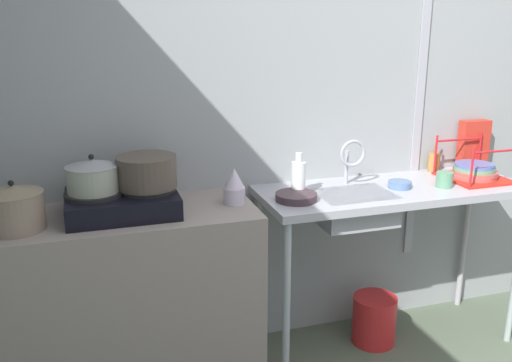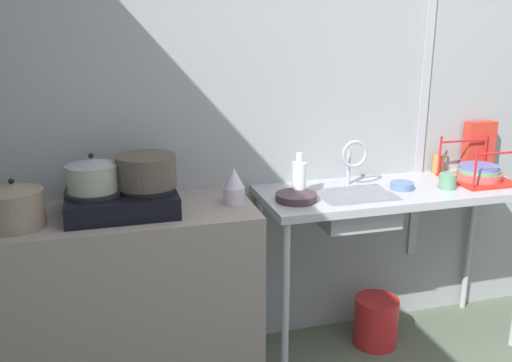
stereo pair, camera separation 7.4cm
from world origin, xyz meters
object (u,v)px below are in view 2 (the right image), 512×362
small_bowl_on_drainboard (402,186)px  bottle_by_sink (299,178)px  cup_by_rack (448,181)px  cereal_box (479,146)px  pot_beside_stove (14,206)px  percolator (234,186)px  faucet (354,156)px  dish_rack (479,173)px  utensil_jar (438,163)px  frying_pan (296,197)px  bucket_on_floor (376,321)px  pot_on_right_burner (146,171)px  sink_basin (355,209)px  pot_on_left_burner (93,174)px  stove (122,201)px

small_bowl_on_drainboard → bottle_by_sink: bottle_by_sink is taller
cup_by_rack → cereal_box: 0.50m
pot_beside_stove → percolator: 0.96m
faucet → bottle_by_sink: 0.33m
dish_rack → utensil_jar: 0.24m
frying_pan → utensil_jar: utensil_jar is taller
faucet → cereal_box: (0.86, 0.13, -0.02)m
bucket_on_floor → bottle_by_sink: bearing=177.6°
percolator → small_bowl_on_drainboard: size_ratio=1.45×
utensil_jar → bucket_on_floor: size_ratio=0.80×
pot_on_right_burner → sink_basin: size_ratio=0.70×
pot_beside_stove → utensil_jar: size_ratio=1.12×
pot_on_left_burner → percolator: size_ratio=1.32×
sink_basin → pot_beside_stove: bearing=-179.1°
stove → pot_on_left_burner: bearing=180.0°
stove → cereal_box: size_ratio=1.72×
small_bowl_on_drainboard → utensil_jar: 0.43m
frying_pan → cup_by_rack: (0.83, -0.02, 0.02)m
sink_basin → pot_on_right_burner: bearing=177.5°
stove → dish_rack: dish_rack is taller
stove → bucket_on_floor: size_ratio=1.79×
stove → percolator: bearing=-1.1°
percolator → dish_rack: 1.37m
sink_basin → bucket_on_floor: size_ratio=1.39×
frying_pan → bottle_by_sink: 0.12m
frying_pan → bucket_on_floor: 0.94m
stove → percolator: size_ratio=2.82×
pot_on_right_burner → utensil_jar: bearing=7.1°
pot_on_left_burner → percolator: 0.65m
pot_beside_stove → cereal_box: (2.48, 0.28, 0.05)m
sink_basin → small_bowl_on_drainboard: (0.27, 0.02, 0.09)m
percolator → frying_pan: (0.30, -0.05, -0.07)m
dish_rack → bottle_by_sink: size_ratio=1.52×
pot_on_left_burner → pot_beside_stove: bearing=-167.8°
pot_beside_stove → frying_pan: pot_beside_stove is taller
stove → small_bowl_on_drainboard: (1.41, -0.02, -0.04)m
pot_on_left_burner → frying_pan: (0.94, -0.06, -0.17)m
pot_on_left_burner → faucet: 1.30m
stove → cup_by_rack: 1.65m
cereal_box → pot_beside_stove: bearing=-172.4°
pot_beside_stove → pot_on_left_burner: bearing=12.2°
pot_beside_stove → bottle_by_sink: bearing=4.1°
stove → pot_on_left_burner: 0.18m
frying_pan → cup_by_rack: size_ratio=2.32×
percolator → dish_rack: bearing=0.4°
cup_by_rack → bottle_by_sink: 0.79m
cup_by_rack → dish_rack: bearing=17.7°
percolator → bucket_on_floor: size_ratio=0.63×
pot_beside_stove → cereal_box: bearing=6.4°
pot_on_right_burner → bottle_by_sink: 0.75m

